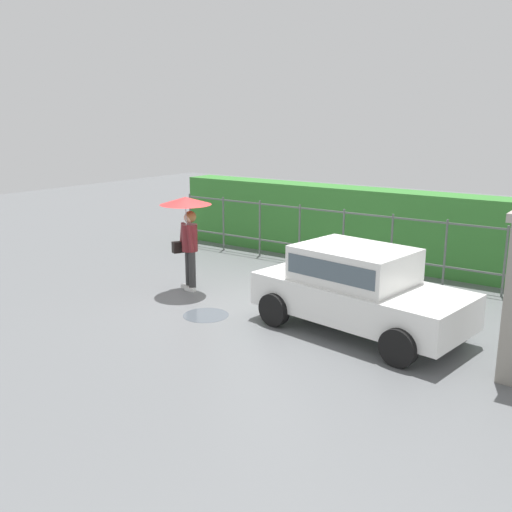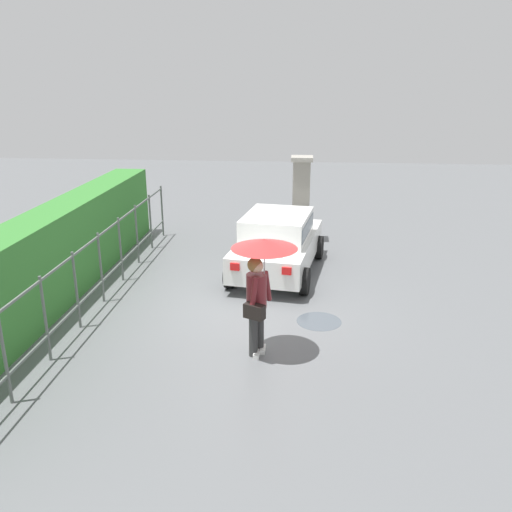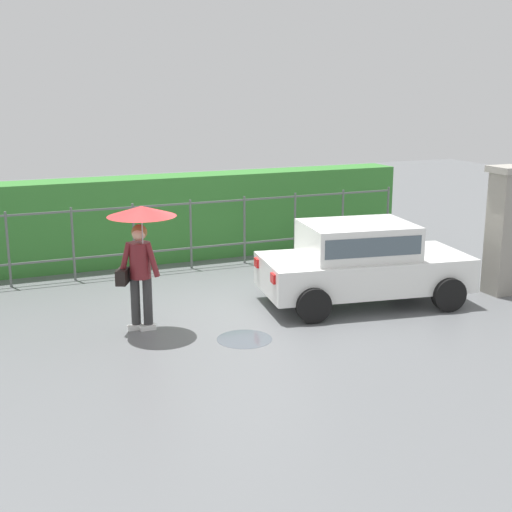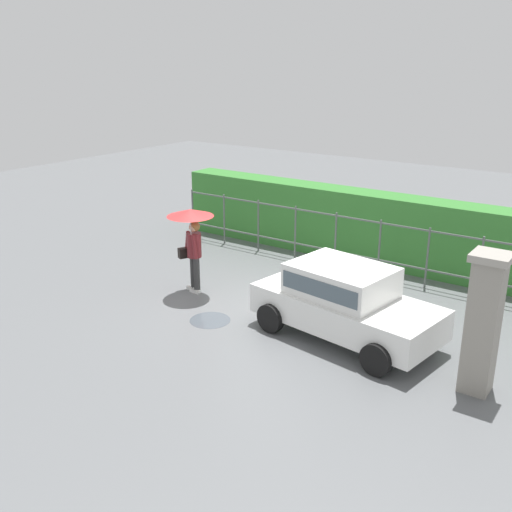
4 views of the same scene
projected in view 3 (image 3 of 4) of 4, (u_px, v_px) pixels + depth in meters
The scene contains 7 objects.
ground_plane at pixel (246, 309), 12.45m from camera, with size 40.00×40.00×0.00m, color slate.
car at pixel (361, 260), 12.63m from camera, with size 3.91×2.29×1.48m.
pedestrian at pixel (140, 238), 11.02m from camera, with size 1.08×1.08×2.04m.
gate_pillar at pixel (504, 229), 13.09m from camera, with size 0.60×0.60×2.42m.
fence_section at pixel (191, 231), 15.02m from camera, with size 9.95×0.05×1.50m.
hedge_row at pixel (177, 217), 15.91m from camera, with size 10.90×0.90×1.90m, color #387F33.
puddle_near at pixel (244, 339), 10.97m from camera, with size 0.87×0.87×0.00m, color #4C545B.
Camera 3 is at (-4.45, -11.02, 3.85)m, focal length 49.31 mm.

